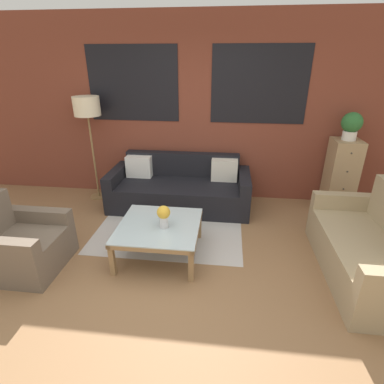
# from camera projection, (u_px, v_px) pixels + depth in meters

# --- Properties ---
(ground_plane) EXTENTS (16.00, 16.00, 0.00)m
(ground_plane) POSITION_uv_depth(u_px,v_px,m) (168.00, 291.00, 3.03)
(ground_plane) COLOR #8E6642
(wall_back_brick) EXTENTS (8.40, 0.09, 2.80)m
(wall_back_brick) POSITION_uv_depth(u_px,v_px,m) (195.00, 111.00, 4.67)
(wall_back_brick) COLOR brown
(wall_back_brick) RESTS_ON ground_plane
(rug) EXTENTS (1.97, 1.46, 0.00)m
(rug) POSITION_uv_depth(u_px,v_px,m) (170.00, 228.00, 4.15)
(rug) COLOR #BCB7B2
(rug) RESTS_ON ground_plane
(couch_dark) EXTENTS (2.14, 0.88, 0.78)m
(couch_dark) POSITION_uv_depth(u_px,v_px,m) (180.00, 189.00, 4.70)
(couch_dark) COLOR black
(couch_dark) RESTS_ON ground_plane
(settee_vintage) EXTENTS (0.80, 1.65, 0.92)m
(settee_vintage) POSITION_uv_depth(u_px,v_px,m) (372.00, 251.00, 3.13)
(settee_vintage) COLOR tan
(settee_vintage) RESTS_ON ground_plane
(armchair_corner) EXTENTS (0.80, 0.79, 0.84)m
(armchair_corner) POSITION_uv_depth(u_px,v_px,m) (21.00, 245.00, 3.29)
(armchair_corner) COLOR #6B5B4C
(armchair_corner) RESTS_ON ground_plane
(coffee_table) EXTENTS (0.93, 0.93, 0.41)m
(coffee_table) POSITION_uv_depth(u_px,v_px,m) (159.00, 229.00, 3.47)
(coffee_table) COLOR silver
(coffee_table) RESTS_ON ground_plane
(floor_lamp) EXTENTS (0.40, 0.40, 1.64)m
(floor_lamp) POSITION_uv_depth(u_px,v_px,m) (87.00, 111.00, 4.52)
(floor_lamp) COLOR olive
(floor_lamp) RESTS_ON ground_plane
(drawer_cabinet) EXTENTS (0.40, 0.43, 1.09)m
(drawer_cabinet) POSITION_uv_depth(u_px,v_px,m) (341.00, 175.00, 4.52)
(drawer_cabinet) COLOR tan
(drawer_cabinet) RESTS_ON ground_plane
(potted_plant) EXTENTS (0.28, 0.28, 0.39)m
(potted_plant) POSITION_uv_depth(u_px,v_px,m) (352.00, 125.00, 4.21)
(potted_plant) COLOR silver
(potted_plant) RESTS_ON drawer_cabinet
(flower_vase) EXTENTS (0.15, 0.15, 0.27)m
(flower_vase) POSITION_uv_depth(u_px,v_px,m) (164.00, 215.00, 3.33)
(flower_vase) COLOR silver
(flower_vase) RESTS_ON coffee_table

